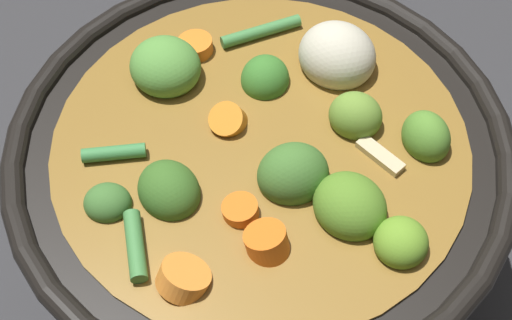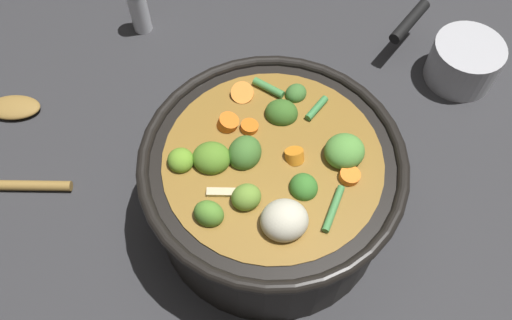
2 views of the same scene
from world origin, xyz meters
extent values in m
plane|color=#2D2D30|center=(0.00, 0.00, 0.00)|extent=(1.10, 1.10, 0.00)
cylinder|color=black|center=(0.00, 0.00, 0.07)|extent=(0.29, 0.29, 0.13)
torus|color=black|center=(0.00, 0.00, 0.13)|extent=(0.31, 0.31, 0.01)
cylinder|color=olive|center=(0.00, 0.00, 0.07)|extent=(0.25, 0.25, 0.13)
ellipsoid|color=olive|center=(-0.04, -0.05, 0.14)|extent=(0.04, 0.04, 0.03)
ellipsoid|color=#39792B|center=(0.03, -0.04, 0.14)|extent=(0.04, 0.04, 0.03)
ellipsoid|color=#396724|center=(0.02, 0.06, 0.14)|extent=(0.05, 0.04, 0.03)
ellipsoid|color=olive|center=(-0.10, 0.01, 0.14)|extent=(0.04, 0.04, 0.03)
ellipsoid|color=#558527|center=(-0.07, 0.01, 0.14)|extent=(0.05, 0.04, 0.03)
ellipsoid|color=#41722E|center=(-0.03, 0.01, 0.14)|extent=(0.05, 0.06, 0.04)
ellipsoid|color=#55953E|center=(0.08, -0.01, 0.15)|extent=(0.05, 0.05, 0.03)
ellipsoid|color=#53882F|center=(-0.08, -0.06, 0.14)|extent=(0.04, 0.04, 0.03)
ellipsoid|color=#3F7030|center=(0.04, 0.09, 0.14)|extent=(0.04, 0.04, 0.02)
cylinder|color=orange|center=(0.02, 0.00, 0.14)|extent=(0.02, 0.03, 0.02)
cylinder|color=orange|center=(-0.02, 0.05, 0.14)|extent=(0.03, 0.03, 0.01)
cylinder|color=orange|center=(-0.05, 0.05, 0.14)|extent=(0.03, 0.03, 0.02)
cylinder|color=orange|center=(0.08, -0.03, 0.14)|extent=(0.03, 0.03, 0.01)
cylinder|color=orange|center=(-0.02, 0.10, 0.14)|extent=(0.03, 0.03, 0.02)
ellipsoid|color=beige|center=(0.00, -0.08, 0.15)|extent=(0.05, 0.05, 0.04)
cylinder|color=#428341|center=(0.01, 0.10, 0.14)|extent=(0.04, 0.03, 0.01)
cylinder|color=#3D8546|center=(0.06, 0.06, 0.14)|extent=(0.03, 0.03, 0.01)
cylinder|color=#428444|center=(0.05, -0.07, 0.14)|extent=(0.03, 0.05, 0.01)
cube|color=beige|center=(-0.06, -0.03, 0.14)|extent=(0.03, 0.01, 0.01)
ellipsoid|color=olive|center=(-0.36, 0.22, 0.01)|extent=(0.08, 0.06, 0.02)
cylinder|color=silver|center=(-0.16, 0.36, 0.04)|extent=(0.03, 0.03, 0.07)
cylinder|color=#ADADB2|center=(0.32, 0.19, 0.03)|extent=(0.10, 0.10, 0.07)
cylinder|color=black|center=(0.25, 0.26, 0.06)|extent=(0.08, 0.08, 0.02)
camera|label=1|loc=(-0.16, 0.21, 0.49)|focal=52.29mm
camera|label=2|loc=(-0.06, -0.30, 0.64)|focal=37.18mm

